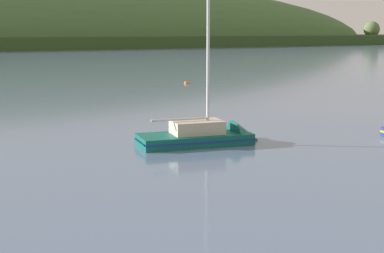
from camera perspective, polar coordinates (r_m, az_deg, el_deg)
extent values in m
sphere|color=#56703D|center=(330.15, 17.41, 9.20)|extent=(8.56, 8.56, 8.56)
cube|color=#0F564C|center=(38.08, 0.26, -1.74)|extent=(7.78, 4.08, 1.38)
cone|color=#0F564C|center=(39.43, 5.36, -1.39)|extent=(2.27, 3.12, 2.88)
cube|color=navy|center=(38.01, 0.26, -1.21)|extent=(7.79, 4.11, 0.15)
cube|color=#BCB299|center=(37.93, 0.52, -0.06)|extent=(3.61, 2.52, 0.86)
cylinder|color=silver|center=(37.67, 1.61, 8.05)|extent=(0.21, 0.21, 11.56)
cylinder|color=silver|center=(37.46, -1.22, 0.71)|extent=(3.88, 0.75, 0.17)
sphere|color=#EA5B19|center=(81.65, -0.56, 4.28)|extent=(0.71, 0.71, 0.71)
cylinder|color=black|center=(81.61, -0.56, 4.56)|extent=(0.04, 0.04, 0.08)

